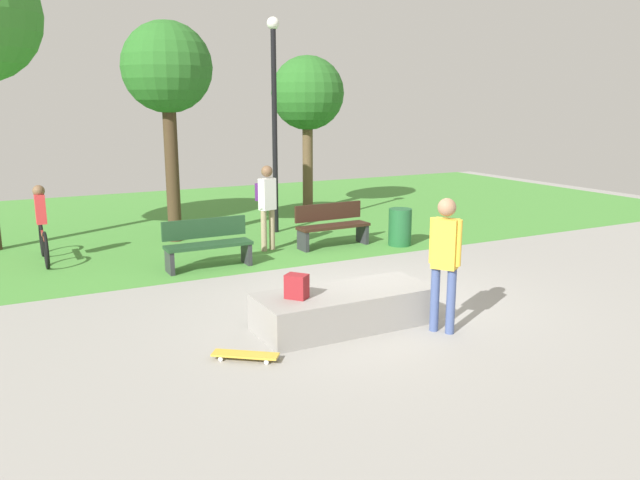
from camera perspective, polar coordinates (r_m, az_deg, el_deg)
ground_plane at (r=9.67m, az=4.84°, el=-5.70°), size 28.00×28.00×0.00m
grass_lawn at (r=17.00m, az=-10.15°, el=2.06°), size 26.60×11.54×0.01m
concrete_ledge at (r=8.58m, az=2.28°, el=-6.28°), size 2.45×1.00×0.51m
backpack_on_ledge at (r=8.14m, az=-2.15°, el=-4.27°), size 0.33×0.34×0.32m
skater_performing_trick at (r=8.29m, az=11.37°, el=-1.28°), size 0.35×0.38×1.81m
skateboard_by_ledge at (r=7.60m, az=-6.86°, el=-10.40°), size 0.76×0.64×0.08m
park_bench_center_lawn at (r=13.26m, az=1.09°, el=1.46°), size 1.62×0.53×0.91m
park_bench_near_lamppost at (r=11.69m, az=-10.28°, el=-0.24°), size 1.60×0.48×0.91m
tree_leaning_ash at (r=17.67m, az=-1.16°, el=13.16°), size 2.03×2.03×4.29m
tree_slender_maple at (r=13.95m, az=-13.84°, el=14.80°), size 1.91×1.91×4.70m
lamp_post at (r=14.54m, az=-4.21°, el=12.04°), size 0.28×0.28×4.88m
trash_bin at (r=13.47m, az=7.34°, el=1.18°), size 0.49×0.49×0.80m
pedestrian_with_backpack at (r=12.84m, az=-4.91°, el=3.71°), size 0.41×0.41×1.77m
cyclist_on_bicycle at (r=13.07m, az=-24.09°, el=0.89°), size 0.22×1.82×1.52m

